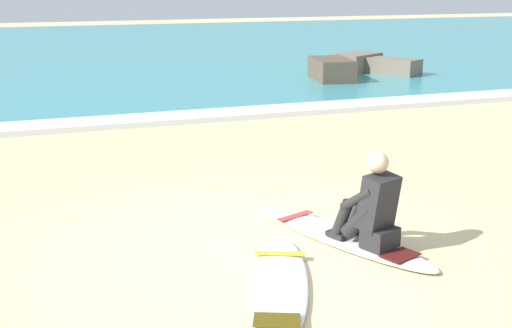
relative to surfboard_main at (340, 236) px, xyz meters
name	(u,v)px	position (x,y,z in m)	size (l,w,h in m)	color
ground_plane	(249,249)	(-0.97, 0.07, -0.04)	(80.00, 80.00, 0.00)	beige
sea	(64,51)	(-0.97, 20.32, 0.01)	(80.00, 28.00, 0.10)	teal
breaking_foam	(131,121)	(-0.97, 6.62, 0.02)	(80.00, 0.90, 0.11)	white
surfboard_main	(340,236)	(0.00, 0.00, 0.00)	(1.32, 2.47, 0.08)	white
surfer_seated	(372,209)	(0.13, -0.38, 0.40)	(0.56, 0.77, 0.95)	#232326
surfboard_spare_near	(279,285)	(-1.04, -0.87, 0.00)	(1.35, 2.25, 0.08)	silver
rock_outcrop_distant	(355,68)	(5.79, 10.51, 0.27)	(3.30, 2.92, 0.64)	#756656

